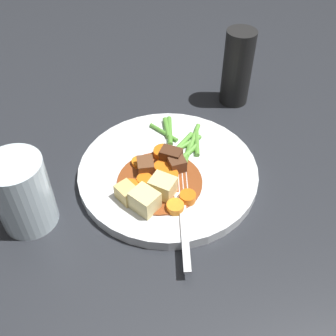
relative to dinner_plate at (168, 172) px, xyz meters
The scene contains 29 objects.
ground_plane 0.01m from the dinner_plate, ahead, with size 3.00×3.00×0.00m, color #26282D.
dinner_plate is the anchor object (origin of this frame).
stew_sauce 0.04m from the dinner_plate, ahead, with size 0.13×0.13×0.00m, color brown.
carrot_slice_0 0.03m from the dinner_plate, 142.07° to the right, with size 0.03×0.03×0.01m, color orange.
carrot_slice_1 0.07m from the dinner_plate, 45.15° to the left, with size 0.02×0.02×0.01m, color orange.
carrot_slice_2 0.09m from the dinner_plate, 29.17° to the left, with size 0.03×0.03×0.01m, color orange.
carrot_slice_3 0.02m from the dinner_plate, 36.35° to the right, with size 0.03×0.03×0.01m, color orange.
carrot_slice_4 0.07m from the dinner_plate, 28.79° to the right, with size 0.03×0.03×0.01m, color orange.
carrot_slice_5 0.03m from the dinner_plate, 22.66° to the left, with size 0.03×0.03×0.01m, color orange.
carrot_slice_6 0.05m from the dinner_plate, 76.93° to the right, with size 0.02×0.02×0.01m, color orange.
carrot_slice_7 0.05m from the dinner_plate, 24.85° to the right, with size 0.02×0.02×0.01m, color orange.
potato_chunk_0 0.06m from the dinner_plate, 14.28° to the left, with size 0.04×0.03×0.03m, color #EAD68C.
potato_chunk_1 0.09m from the dinner_plate, ahead, with size 0.04×0.03×0.03m, color #EAD68C.
potato_chunk_2 0.09m from the dinner_plate, 21.50° to the right, with size 0.03×0.02×0.02m, color #DBBC6B.
meat_chunk_0 0.03m from the dinner_plate, 168.01° to the right, with size 0.02×0.03×0.03m, color #4C2B19.
meat_chunk_1 0.04m from the dinner_plate, 54.92° to the right, with size 0.02×0.03×0.02m, color brown.
meat_chunk_2 0.03m from the dinner_plate, 96.88° to the left, with size 0.03×0.02×0.02m, color #56331E.
green_bean_0 0.04m from the dinner_plate, 153.39° to the left, with size 0.01×0.01×0.06m, color #66AD42.
green_bean_1 0.10m from the dinner_plate, 156.59° to the right, with size 0.01×0.01×0.05m, color #599E38.
green_bean_2 0.09m from the dinner_plate, 159.79° to the right, with size 0.01×0.01×0.07m, color #599E38.
green_bean_3 0.08m from the dinner_plate, 168.35° to the left, with size 0.01×0.01×0.08m, color #66AD42.
green_bean_4 0.04m from the dinner_plate, 150.37° to the left, with size 0.01×0.01×0.06m, color #599E38.
green_bean_5 0.08m from the dinner_plate, 152.65° to the right, with size 0.01×0.01×0.06m, color #599E38.
green_bean_6 0.06m from the dinner_plate, behind, with size 0.01×0.01×0.06m, color #66AD42.
green_bean_7 0.08m from the dinner_plate, 161.67° to the left, with size 0.01×0.01×0.06m, color #599E38.
green_bean_8 0.05m from the dinner_plate, behind, with size 0.01×0.01×0.08m, color #66AD42.
fork 0.10m from the dinner_plate, 35.14° to the left, with size 0.17×0.09×0.00m.
water_glass 0.22m from the dinner_plate, 44.24° to the right, with size 0.08×0.08×0.11m, color silver.
pepper_mill 0.25m from the dinner_plate, behind, with size 0.05×0.05×0.14m, color black.
Camera 1 is at (0.42, 0.17, 0.47)m, focal length 42.86 mm.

